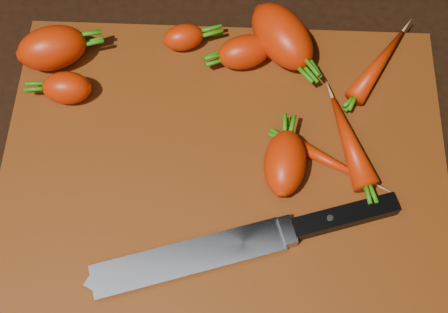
{
  "coord_description": "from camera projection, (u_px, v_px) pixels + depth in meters",
  "views": [
    {
      "loc": [
        0.01,
        -0.29,
        0.64
      ],
      "look_at": [
        0.0,
        0.01,
        0.03
      ],
      "focal_mm": 50.0,
      "sensor_mm": 36.0,
      "label": 1
    }
  ],
  "objects": [
    {
      "name": "carrot_7",
      "position": [
        329.0,
        161.0,
        0.69
      ],
      "size": [
        0.1,
        0.07,
        0.02
      ],
      "primitive_type": "ellipsoid",
      "rotation": [
        0.0,
        0.0,
        -0.48
      ],
      "color": "red",
      "rests_on": "cutting_board"
    },
    {
      "name": "carrot_6",
      "position": [
        379.0,
        64.0,
        0.74
      ],
      "size": [
        0.08,
        0.11,
        0.02
      ],
      "primitive_type": "ellipsoid",
      "rotation": [
        0.0,
        0.0,
        0.99
      ],
      "color": "red",
      "rests_on": "cutting_board"
    },
    {
      "name": "carrot_4",
      "position": [
        244.0,
        52.0,
        0.74
      ],
      "size": [
        0.07,
        0.06,
        0.04
      ],
      "primitive_type": "ellipsoid",
      "rotation": [
        0.0,
        0.0,
        3.45
      ],
      "color": "red",
      "rests_on": "cutting_board"
    },
    {
      "name": "carrot_1",
      "position": [
        67.0,
        88.0,
        0.72
      ],
      "size": [
        0.06,
        0.04,
        0.04
      ],
      "primitive_type": "ellipsoid",
      "rotation": [
        0.0,
        0.0,
        3.18
      ],
      "color": "red",
      "rests_on": "cutting_board"
    },
    {
      "name": "carrot_2",
      "position": [
        282.0,
        36.0,
        0.74
      ],
      "size": [
        0.1,
        0.11,
        0.06
      ],
      "primitive_type": "ellipsoid",
      "rotation": [
        0.0,
        0.0,
        -0.97
      ],
      "color": "red",
      "rests_on": "cutting_board"
    },
    {
      "name": "ground",
      "position": [
        224.0,
        178.0,
        0.71
      ],
      "size": [
        2.0,
        2.0,
        0.01
      ],
      "primitive_type": "cube",
      "color": "black"
    },
    {
      "name": "carrot_3",
      "position": [
        285.0,
        163.0,
        0.67
      ],
      "size": [
        0.05,
        0.08,
        0.05
      ],
      "primitive_type": "ellipsoid",
      "rotation": [
        0.0,
        0.0,
        1.48
      ],
      "color": "red",
      "rests_on": "cutting_board"
    },
    {
      "name": "carrot_8",
      "position": [
        349.0,
        141.0,
        0.7
      ],
      "size": [
        0.06,
        0.12,
        0.03
      ],
      "primitive_type": "ellipsoid",
      "rotation": [
        0.0,
        0.0,
        1.86
      ],
      "color": "red",
      "rests_on": "cutting_board"
    },
    {
      "name": "knife",
      "position": [
        207.0,
        253.0,
        0.65
      ],
      "size": [
        0.32,
        0.13,
        0.02
      ],
      "rotation": [
        0.0,
        0.0,
        0.31
      ],
      "color": "gray",
      "rests_on": "cutting_board"
    },
    {
      "name": "cutting_board",
      "position": [
        224.0,
        174.0,
        0.7
      ],
      "size": [
        0.5,
        0.4,
        0.01
      ],
      "primitive_type": "cube",
      "color": "#82390F",
      "rests_on": "ground"
    },
    {
      "name": "carrot_0",
      "position": [
        52.0,
        48.0,
        0.74
      ],
      "size": [
        0.09,
        0.08,
        0.05
      ],
      "primitive_type": "ellipsoid",
      "rotation": [
        0.0,
        0.0,
        0.35
      ],
      "color": "red",
      "rests_on": "cutting_board"
    },
    {
      "name": "carrot_5",
      "position": [
        183.0,
        37.0,
        0.76
      ],
      "size": [
        0.06,
        0.04,
        0.03
      ],
      "primitive_type": "ellipsoid",
      "rotation": [
        0.0,
        0.0,
        0.28
      ],
      "color": "red",
      "rests_on": "cutting_board"
    }
  ]
}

